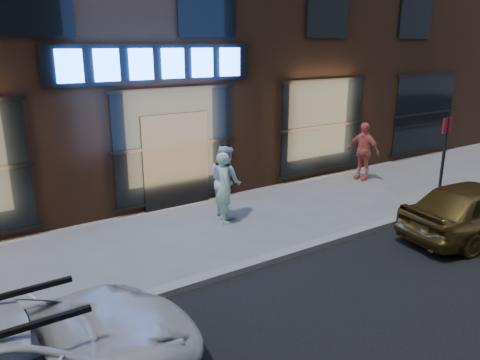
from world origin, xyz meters
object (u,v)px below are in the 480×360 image
at_px(man_cap, 226,181).
at_px(passerby, 363,151).
at_px(gold_sedan, 479,209).
at_px(man_bowtie, 224,188).
at_px(sign_post, 444,154).

relative_size(man_cap, passerby, 1.00).
distance_m(passerby, gold_sedan, 4.73).
height_order(man_bowtie, man_cap, man_cap).
bearing_deg(gold_sedan, man_cap, 48.97).
xyz_separation_m(man_bowtie, man_cap, (0.25, 0.33, 0.04)).
distance_m(man_bowtie, sign_post, 5.55).
distance_m(man_bowtie, gold_sedan, 5.58).
distance_m(gold_sedan, sign_post, 2.03).
xyz_separation_m(man_cap, passerby, (5.20, 0.40, 0.00)).
xyz_separation_m(man_bowtie, gold_sedan, (4.08, -3.79, -0.20)).
bearing_deg(passerby, man_bowtie, -96.15).
bearing_deg(man_cap, sign_post, -113.72).
bearing_deg(gold_sedan, passerby, -10.69).
height_order(man_bowtie, gold_sedan, man_bowtie).
relative_size(passerby, gold_sedan, 0.47).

